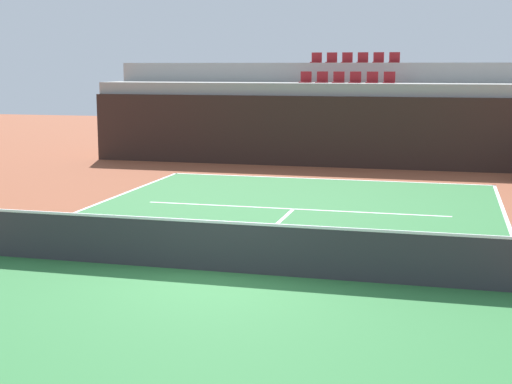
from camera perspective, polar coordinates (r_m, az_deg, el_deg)
name	(u,v)px	position (r m, az deg, el deg)	size (l,w,h in m)	color
ground_plane	(224,272)	(13.98, -2.45, -6.17)	(80.00, 80.00, 0.00)	brown
court_surface	(224,272)	(13.98, -2.46, -6.15)	(11.00, 24.00, 0.01)	#2D7238
baseline_far	(327,179)	(25.41, 5.42, 0.99)	(11.00, 0.10, 0.00)	white
service_line_far	(293,209)	(20.03, 2.89, -1.31)	(8.26, 0.10, 0.00)	white
centre_service_line	(265,235)	(16.97, 0.70, -3.29)	(0.10, 6.40, 0.00)	white
back_wall	(341,132)	(28.41, 6.50, 4.58)	(19.96, 0.30, 2.68)	black
stands_tier_lower	(346,123)	(29.72, 6.87, 5.25)	(19.96, 2.40, 3.15)	#9E9E99
stands_tier_upper	(353,110)	(32.07, 7.47, 6.25)	(19.96, 2.40, 3.94)	#9E9E99
seating_row_lower	(347,80)	(29.74, 6.96, 8.53)	(3.73, 0.44, 0.44)	maroon
seating_row_upper	(355,60)	(32.12, 7.57, 9.99)	(3.73, 0.44, 0.44)	maroon
tennis_net	(224,246)	(13.85, -2.47, -4.14)	(11.08, 0.08, 1.07)	black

